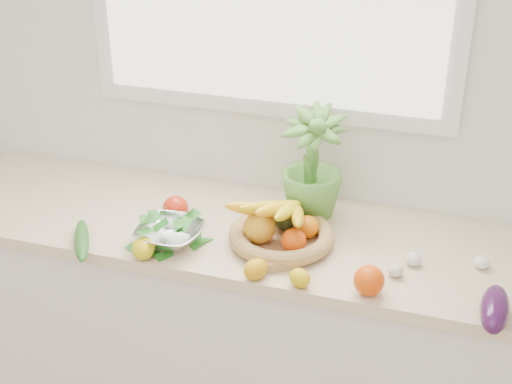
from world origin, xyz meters
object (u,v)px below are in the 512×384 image
(eggplant, at_px, (495,309))
(apple, at_px, (176,209))
(potted_herb, at_px, (312,163))
(fruit_basket, at_px, (281,229))
(colander_with_spinach, at_px, (169,230))
(cucumber, at_px, (82,240))

(eggplant, bearing_deg, apple, 166.57)
(eggplant, relative_size, potted_herb, 0.54)
(fruit_basket, bearing_deg, colander_with_spinach, -160.24)
(apple, relative_size, potted_herb, 0.23)
(apple, relative_size, fruit_basket, 0.20)
(cucumber, xyz_separation_m, potted_herb, (0.66, 0.40, 0.19))
(cucumber, bearing_deg, colander_with_spinach, 19.45)
(eggplant, xyz_separation_m, fruit_basket, (-0.67, 0.22, 0.01))
(eggplant, height_order, cucumber, eggplant)
(apple, bearing_deg, colander_with_spinach, -73.21)
(fruit_basket, relative_size, colander_with_spinach, 1.97)
(apple, bearing_deg, eggplant, -13.43)
(cucumber, bearing_deg, eggplant, 0.00)
(cucumber, relative_size, fruit_basket, 0.57)
(apple, bearing_deg, fruit_basket, -5.37)
(cucumber, height_order, potted_herb, potted_herb)
(apple, bearing_deg, cucumber, -131.17)
(cucumber, relative_size, colander_with_spinach, 1.12)
(potted_herb, distance_m, colander_with_spinach, 0.52)
(eggplant, distance_m, fruit_basket, 0.70)
(apple, distance_m, colander_with_spinach, 0.16)
(apple, relative_size, colander_with_spinach, 0.39)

